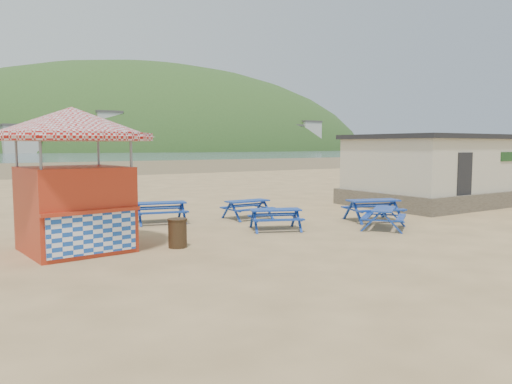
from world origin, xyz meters
TOP-DOWN VIEW (x-y plane):
  - ground at (0.00, 0.00)m, footprint 400.00×400.00m
  - wet_sand at (0.00, 55.00)m, footprint 400.00×400.00m
  - picnic_table_blue_a at (-2.14, 2.64)m, footprint 2.01×1.77m
  - picnic_table_blue_b at (0.91, 1.84)m, footprint 1.62×1.31m
  - picnic_table_blue_c at (7.84, 0.90)m, footprint 1.88×1.62m
  - picnic_table_blue_d at (0.33, -0.74)m, footprint 1.98×1.82m
  - picnic_table_blue_e at (4.33, -1.10)m, footprint 2.18×1.95m
  - picnic_table_blue_f at (3.35, -2.50)m, footprint 2.05×1.98m
  - picnic_table_yellow at (-5.97, -0.39)m, footprint 1.76×1.52m
  - ice_cream_kiosk at (-5.72, -0.45)m, footprint 4.42×4.42m
  - litter_bin at (-3.40, -1.54)m, footprint 0.52×0.52m
  - amenity_block at (10.50, 1.00)m, footprint 7.40×5.40m
  - headland_town at (90.00, 229.68)m, footprint 264.00×144.00m

SIDE VIEW (x-z plane):
  - headland_town at x=90.00m, z-range -63.91..44.09m
  - ground at x=0.00m, z-range 0.00..0.00m
  - wet_sand at x=0.00m, z-range 0.00..0.00m
  - picnic_table_yellow at x=-5.97m, z-range 0.00..0.65m
  - picnic_table_blue_f at x=3.35m, z-range 0.00..0.67m
  - picnic_table_blue_d at x=0.33m, z-range 0.00..0.67m
  - picnic_table_blue_b at x=0.91m, z-range 0.00..0.68m
  - picnic_table_blue_c at x=7.84m, z-range 0.00..0.70m
  - picnic_table_blue_a at x=-2.14m, z-range 0.00..0.72m
  - picnic_table_blue_e at x=4.33m, z-range 0.00..0.76m
  - litter_bin at x=-3.40m, z-range 0.01..0.77m
  - amenity_block at x=10.50m, z-range -0.01..3.14m
  - ice_cream_kiosk at x=-5.72m, z-range 0.47..4.11m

